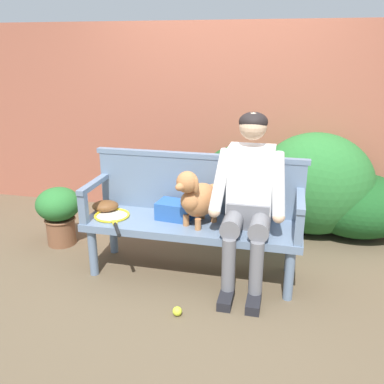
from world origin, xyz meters
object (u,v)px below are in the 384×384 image
(garden_bench, at_px, (192,229))
(baseball_glove, at_px, (105,206))
(dog_on_bench, at_px, (197,197))
(sports_bag, at_px, (175,210))
(person_seated, at_px, (249,195))
(tennis_racket, at_px, (112,217))
(potted_plant, at_px, (59,211))
(tennis_ball, at_px, (177,311))

(garden_bench, bearing_deg, baseball_glove, 175.78)
(dog_on_bench, relative_size, sports_bag, 1.64)
(person_seated, xyz_separation_m, dog_on_bench, (-0.39, -0.04, -0.04))
(dog_on_bench, bearing_deg, garden_bench, 133.72)
(person_seated, distance_m, tennis_racket, 1.12)
(baseball_glove, bearing_deg, dog_on_bench, -27.57)
(person_seated, relative_size, potted_plant, 2.41)
(dog_on_bench, xyz_separation_m, potted_plant, (-1.38, 0.30, -0.36))
(person_seated, height_order, tennis_ball, person_seated)
(garden_bench, height_order, potted_plant, potted_plant)
(baseball_glove, xyz_separation_m, potted_plant, (-0.56, 0.19, -0.18))
(tennis_racket, distance_m, baseball_glove, 0.17)
(dog_on_bench, relative_size, tennis_ball, 6.95)
(tennis_ball, bearing_deg, person_seated, 54.53)
(tennis_racket, bearing_deg, tennis_ball, -37.40)
(dog_on_bench, height_order, tennis_ball, dog_on_bench)
(potted_plant, bearing_deg, dog_on_bench, -12.45)
(person_seated, height_order, potted_plant, person_seated)
(dog_on_bench, distance_m, potted_plant, 1.46)
(tennis_racket, xyz_separation_m, sports_bag, (0.50, 0.11, 0.06))
(garden_bench, relative_size, sports_bag, 6.10)
(person_seated, distance_m, potted_plant, 1.83)
(tennis_ball, distance_m, potted_plant, 1.62)
(garden_bench, bearing_deg, person_seated, -2.13)
(person_seated, xyz_separation_m, baseball_glove, (-1.20, 0.07, -0.22))
(baseball_glove, relative_size, tennis_ball, 3.33)
(dog_on_bench, relative_size, baseball_glove, 2.08)
(dog_on_bench, height_order, sports_bag, dog_on_bench)
(person_seated, relative_size, sports_bag, 4.74)
(dog_on_bench, height_order, potted_plant, dog_on_bench)
(potted_plant, bearing_deg, baseball_glove, -19.02)
(sports_bag, height_order, tennis_ball, sports_bag)
(dog_on_bench, bearing_deg, person_seated, 5.47)
(tennis_racket, bearing_deg, garden_bench, 5.82)
(dog_on_bench, height_order, tennis_racket, dog_on_bench)
(sports_bag, bearing_deg, baseball_glove, 178.69)
(baseball_glove, bearing_deg, potted_plant, 141.11)
(garden_bench, xyz_separation_m, baseball_glove, (-0.76, 0.06, 0.10))
(person_seated, bearing_deg, dog_on_bench, -174.53)
(garden_bench, xyz_separation_m, potted_plant, (-1.33, 0.25, -0.07))
(tennis_racket, distance_m, sports_bag, 0.51)
(dog_on_bench, xyz_separation_m, tennis_ball, (-0.02, -0.53, -0.65))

